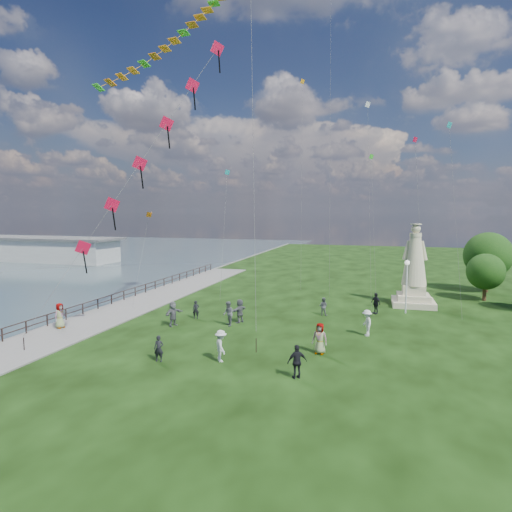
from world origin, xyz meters
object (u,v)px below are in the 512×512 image
(statue, at_px, (414,275))
(person_3, at_px, (297,362))
(person_4, at_px, (320,338))
(person_7, at_px, (323,306))
(person_5, at_px, (173,314))
(person_11, at_px, (240,311))
(person_6, at_px, (196,310))
(person_2, at_px, (221,346))
(pier_pavilion, at_px, (43,249))
(lamppost, at_px, (407,275))
(person_10, at_px, (60,317))
(person_9, at_px, (376,303))
(person_1, at_px, (228,314))
(person_8, at_px, (367,323))
(person_0, at_px, (159,349))

(statue, distance_m, person_3, 21.58)
(statue, relative_size, person_4, 3.96)
(person_7, bearing_deg, person_5, 40.05)
(person_3, distance_m, person_11, 11.87)
(person_6, bearing_deg, person_4, -50.79)
(person_2, relative_size, person_3, 1.03)
(person_2, distance_m, person_3, 4.93)
(pier_pavilion, height_order, person_4, pier_pavilion)
(lamppost, bearing_deg, person_6, -157.39)
(person_11, bearing_deg, lamppost, 139.81)
(lamppost, bearing_deg, person_10, -153.02)
(person_3, height_order, person_5, person_5)
(person_3, distance_m, person_6, 14.43)
(person_5, bearing_deg, person_7, -40.64)
(person_2, relative_size, person_9, 1.02)
(person_1, distance_m, person_7, 8.50)
(person_1, xyz_separation_m, person_10, (-11.68, -4.45, -0.01))
(person_1, bearing_deg, person_6, -144.19)
(person_2, xyz_separation_m, person_6, (-5.60, 8.79, -0.19))
(pier_pavilion, height_order, lamppost, lamppost)
(person_2, height_order, person_6, person_2)
(person_10, bearing_deg, person_6, -45.92)
(person_2, height_order, person_8, same)
(statue, xyz_separation_m, person_0, (-15.25, -20.11, -2.11))
(person_8, bearing_deg, person_7, -163.27)
(pier_pavilion, height_order, person_11, pier_pavilion)
(person_1, distance_m, person_10, 12.50)
(person_4, bearing_deg, statue, 76.72)
(pier_pavilion, distance_m, person_8, 67.75)
(person_5, bearing_deg, statue, -37.52)
(pier_pavilion, bearing_deg, person_2, -38.89)
(statue, bearing_deg, person_1, -141.77)
(pier_pavilion, relative_size, statue, 3.94)
(person_7, bearing_deg, person_11, 42.90)
(pier_pavilion, bearing_deg, person_0, -41.60)
(lamppost, bearing_deg, pier_pavilion, 157.67)
(person_2, bearing_deg, person_3, -140.94)
(person_9, bearing_deg, lamppost, 69.19)
(person_11, bearing_deg, person_2, 32.49)
(person_5, bearing_deg, person_9, -42.97)
(lamppost, height_order, person_8, lamppost)
(statue, xyz_separation_m, person_11, (-13.54, -10.41, -1.94))
(statue, relative_size, person_7, 4.99)
(person_10, bearing_deg, person_7, -52.10)
(person_11, bearing_deg, person_1, -2.36)
(lamppost, xyz_separation_m, person_2, (-10.95, -15.68, -2.39))
(person_6, xyz_separation_m, person_7, (9.84, 4.10, 0.02))
(statue, distance_m, person_0, 25.33)
(person_3, xyz_separation_m, person_4, (0.58, 4.28, 0.06))
(person_9, bearing_deg, person_2, -71.61)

